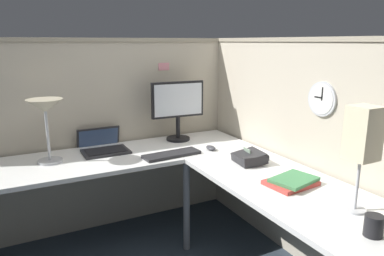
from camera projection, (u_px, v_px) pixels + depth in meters
cubicle_wall_back at (91, 136)px, 2.96m from camera, size 2.57×0.12×1.58m
cubicle_wall_right at (303, 152)px, 2.54m from camera, size 0.12×2.37×1.58m
desk at (158, 189)px, 2.31m from camera, size 2.35×2.15×0.73m
monitor at (178, 106)px, 3.02m from camera, size 0.46×0.20×0.50m
laptop at (103, 146)px, 2.81m from camera, size 0.34×0.38×0.22m
keyboard at (172, 154)px, 2.65m from camera, size 0.44×0.17×0.02m
computer_mouse at (211, 148)px, 2.79m from camera, size 0.06×0.10×0.03m
desk_lamp_dome at (45, 111)px, 2.43m from camera, size 0.24×0.24×0.44m
office_phone at (250, 158)px, 2.48m from camera, size 0.21×0.23×0.11m
book_stack at (292, 182)px, 2.11m from camera, size 0.31×0.25×0.04m
desk_lamp_paper at (363, 136)px, 1.71m from camera, size 0.13×0.13×0.53m
coffee_mug at (374, 226)px, 1.55m from camera, size 0.08×0.08×0.10m
wall_clock at (323, 99)px, 2.26m from camera, size 0.04×0.22×0.22m
pinned_note_leftmost at (162, 97)px, 3.12m from camera, size 0.10×0.00×0.08m
pinned_note_middle at (164, 67)px, 3.08m from camera, size 0.10×0.00×0.06m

